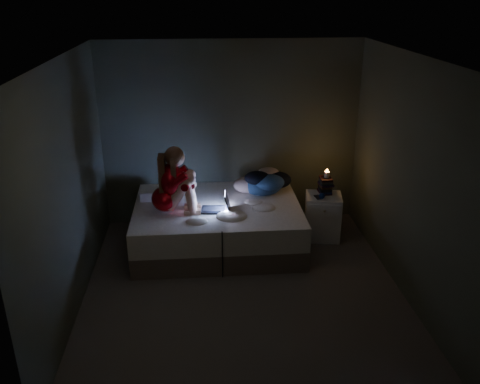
{
  "coord_description": "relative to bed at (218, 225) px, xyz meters",
  "views": [
    {
      "loc": [
        -0.45,
        -4.83,
        3.24
      ],
      "look_at": [
        0.05,
        1.0,
        0.8
      ],
      "focal_mm": 37.17,
      "sensor_mm": 36.0,
      "label": 1
    }
  ],
  "objects": [
    {
      "name": "pillow",
      "position": [
        -0.81,
        0.31,
        0.36
      ],
      "size": [
        0.41,
        0.29,
        0.12
      ],
      "primitive_type": "cube",
      "color": "white",
      "rests_on": "bed"
    },
    {
      "name": "book_stack",
      "position": [
        1.48,
        0.19,
        0.45
      ],
      "size": [
        0.19,
        0.25,
        0.23
      ],
      "primitive_type": null,
      "color": "black",
      "rests_on": "nightstand"
    },
    {
      "name": "woman",
      "position": [
        -0.65,
        -0.18,
        0.73
      ],
      "size": [
        0.54,
        0.36,
        0.87
      ],
      "primitive_type": null,
      "rotation": [
        0.0,
        0.0,
        -0.01
      ],
      "color": "maroon",
      "rests_on": "bed"
    },
    {
      "name": "nightstand",
      "position": [
        1.44,
        0.1,
        0.02
      ],
      "size": [
        0.53,
        0.49,
        0.63
      ],
      "primitive_type": "cube",
      "rotation": [
        0.0,
        0.0,
        -0.18
      ],
      "color": "silver",
      "rests_on": "ground"
    },
    {
      "name": "blue_orb",
      "position": [
        1.4,
        -0.02,
        0.37
      ],
      "size": [
        0.08,
        0.08,
        0.08
      ],
      "primitive_type": "sphere",
      "color": "#081B4D",
      "rests_on": "nightstand"
    },
    {
      "name": "ceiling",
      "position": [
        0.24,
        -1.1,
        2.31
      ],
      "size": [
        3.6,
        3.8,
        0.02
      ],
      "primitive_type": "cube",
      "color": "silver",
      "rests_on": "ground"
    },
    {
      "name": "floor",
      "position": [
        0.24,
        -1.1,
        -0.31
      ],
      "size": [
        3.6,
        3.8,
        0.02
      ],
      "primitive_type": "cube",
      "color": "#4E4A48",
      "rests_on": "ground"
    },
    {
      "name": "laptop",
      "position": [
        -0.03,
        -0.19,
        0.42
      ],
      "size": [
        0.38,
        0.28,
        0.25
      ],
      "primitive_type": null,
      "rotation": [
        0.0,
        0.0,
        -0.09
      ],
      "color": "black",
      "rests_on": "bed"
    },
    {
      "name": "candle",
      "position": [
        1.48,
        0.19,
        0.6
      ],
      "size": [
        0.07,
        0.07,
        0.08
      ],
      "primitive_type": "cylinder",
      "color": "beige",
      "rests_on": "book_stack"
    },
    {
      "name": "wall_back",
      "position": [
        0.24,
        0.81,
        1.0
      ],
      "size": [
        3.6,
        0.02,
        2.6
      ],
      "primitive_type": "cube",
      "color": "#3D3F34",
      "rests_on": "ground"
    },
    {
      "name": "wall_front",
      "position": [
        0.24,
        -3.01,
        1.0
      ],
      "size": [
        3.6,
        0.02,
        2.6
      ],
      "primitive_type": "cube",
      "color": "#3D3F34",
      "rests_on": "ground"
    },
    {
      "name": "bed",
      "position": [
        0.0,
        0.0,
        0.0
      ],
      "size": [
        2.15,
        1.61,
        0.59
      ],
      "primitive_type": null,
      "color": "beige",
      "rests_on": "ground"
    },
    {
      "name": "wall_right",
      "position": [
        2.05,
        -1.1,
        1.0
      ],
      "size": [
        0.02,
        3.8,
        2.6
      ],
      "primitive_type": "cube",
      "color": "#3D3F34",
      "rests_on": "ground"
    },
    {
      "name": "phone",
      "position": [
        1.36,
        0.02,
        0.34
      ],
      "size": [
        0.11,
        0.15,
        0.01
      ],
      "primitive_type": "cube",
      "rotation": [
        0.0,
        0.0,
        0.31
      ],
      "color": "black",
      "rests_on": "nightstand"
    },
    {
      "name": "clothes_pile",
      "position": [
        0.64,
        0.35,
        0.47
      ],
      "size": [
        0.67,
        0.59,
        0.35
      ],
      "primitive_type": null,
      "rotation": [
        0.0,
        0.0,
        0.24
      ],
      "color": "navy",
      "rests_on": "bed"
    },
    {
      "name": "wall_left",
      "position": [
        -1.57,
        -1.1,
        1.0
      ],
      "size": [
        0.02,
        3.8,
        2.6
      ],
      "primitive_type": "cube",
      "color": "#3D3F34",
      "rests_on": "ground"
    }
  ]
}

